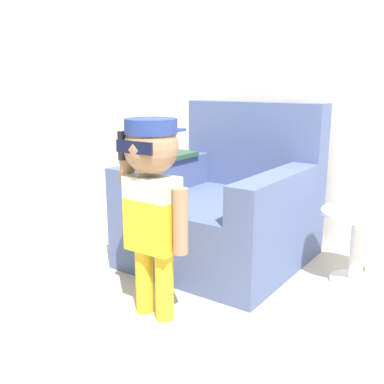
# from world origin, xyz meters

# --- Properties ---
(ground_plane) EXTENTS (10.00, 10.00, 0.00)m
(ground_plane) POSITION_xyz_m (0.00, 0.00, 0.00)
(ground_plane) COLOR #BCB29E
(wall_back) EXTENTS (10.00, 0.05, 2.60)m
(wall_back) POSITION_xyz_m (0.00, 0.77, 1.30)
(wall_back) COLOR silver
(wall_back) RESTS_ON ground_plane
(armchair) EXTENTS (0.97, 0.99, 0.96)m
(armchair) POSITION_xyz_m (-0.15, 0.21, 0.32)
(armchair) COLOR #475684
(armchair) RESTS_ON ground_plane
(person_child) EXTENTS (0.38, 0.29, 0.93)m
(person_child) POSITION_xyz_m (-0.04, -0.62, 0.62)
(person_child) COLOR gold
(person_child) RESTS_ON ground_plane
(side_table) EXTENTS (0.41, 0.41, 0.41)m
(side_table) POSITION_xyz_m (0.63, 0.29, 0.25)
(side_table) COLOR white
(side_table) RESTS_ON ground_plane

